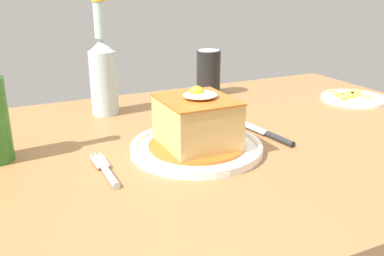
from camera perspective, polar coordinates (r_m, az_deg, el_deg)
name	(u,v)px	position (r m, az deg, el deg)	size (l,w,h in m)	color
dining_table	(210,188)	(0.90, 2.42, -8.06)	(1.24, 0.82, 0.73)	olive
main_plate	(197,147)	(0.79, 0.62, -2.54)	(0.25, 0.25, 0.02)	white
sandwich_meal	(197,123)	(0.78, 0.64, 0.68)	(0.18, 0.18, 0.12)	#B75B1E
fork	(107,171)	(0.72, -11.42, -5.75)	(0.02, 0.14, 0.01)	silver
knife	(271,135)	(0.87, 10.66, -0.98)	(0.04, 0.17, 0.01)	#262628
soda_can	(208,73)	(1.18, 2.23, 7.48)	(0.07, 0.07, 0.12)	black
beer_bottle_clear	(103,73)	(1.02, -11.88, 7.29)	(0.06, 0.06, 0.27)	#ADC6CC
side_plate_fries	(353,98)	(1.21, 20.90, 3.79)	(0.17, 0.17, 0.02)	white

